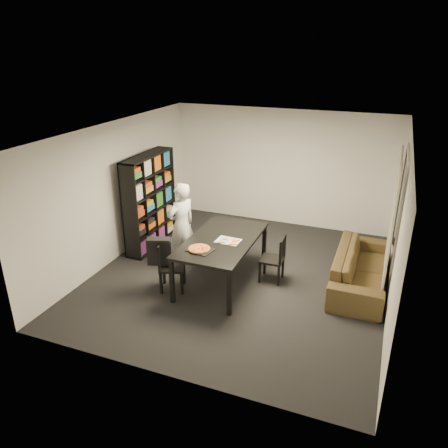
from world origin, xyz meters
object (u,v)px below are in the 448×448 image
at_px(bookshelf, 150,201).
at_px(sofa, 361,268).
at_px(baking_tray, 201,250).
at_px(dining_table, 222,243).
at_px(pepperoni_pizza, 199,249).
at_px(chair_left, 167,263).
at_px(person, 182,226).
at_px(chair_right, 277,256).

bearing_deg(bookshelf, sofa, -1.83).
bearing_deg(baking_tray, dining_table, 73.31).
height_order(bookshelf, pepperoni_pizza, bookshelf).
distance_m(bookshelf, pepperoni_pizza, 2.24).
height_order(dining_table, pepperoni_pizza, pepperoni_pizza).
bearing_deg(bookshelf, dining_table, -24.87).
distance_m(dining_table, chair_left, 0.99).
xyz_separation_m(chair_left, pepperoni_pizza, (0.58, 0.04, 0.34)).
distance_m(baking_tray, pepperoni_pizza, 0.03).
height_order(person, baking_tray, person).
xyz_separation_m(baking_tray, pepperoni_pizza, (-0.02, -0.01, 0.02)).
bearing_deg(chair_right, person, -89.08).
distance_m(chair_right, baking_tray, 1.41).
xyz_separation_m(pepperoni_pizza, sofa, (2.45, 1.29, -0.52)).
distance_m(bookshelf, baking_tray, 2.25).
bearing_deg(person, pepperoni_pizza, 65.16).
distance_m(dining_table, sofa, 2.43).
relative_size(bookshelf, sofa, 0.87).
relative_size(baking_tray, sofa, 0.18).
bearing_deg(sofa, chair_left, 113.69).
xyz_separation_m(chair_right, pepperoni_pizza, (-1.06, -0.89, 0.36)).
xyz_separation_m(chair_left, person, (-0.15, 0.87, 0.31)).
bearing_deg(chair_left, chair_right, -80.52).
distance_m(dining_table, chair_right, 0.99).
distance_m(person, sofa, 3.25).
bearing_deg(baking_tray, chair_right, 40.52).
relative_size(dining_table, chair_right, 2.33).
bearing_deg(chair_right, baking_tray, -50.83).
distance_m(dining_table, person, 0.95).
distance_m(chair_left, chair_right, 1.89).
relative_size(dining_table, person, 1.21).
xyz_separation_m(bookshelf, pepperoni_pizza, (1.73, -1.42, -0.11)).
height_order(chair_left, person, person).
height_order(chair_left, baking_tray, chair_left).
relative_size(chair_right, baking_tray, 2.10).
bearing_deg(dining_table, baking_tray, -106.69).
bearing_deg(bookshelf, chair_left, -51.89).
xyz_separation_m(chair_left, baking_tray, (0.60, 0.05, 0.32)).
bearing_deg(person, baking_tray, 66.13).
relative_size(person, sofa, 0.74).
height_order(bookshelf, sofa, bookshelf).
bearing_deg(sofa, person, 98.30).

